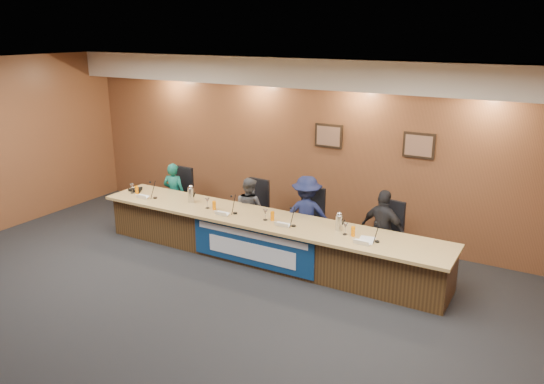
{
  "coord_description": "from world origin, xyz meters",
  "views": [
    {
      "loc": [
        4.13,
        -4.56,
        3.69
      ],
      "look_at": [
        0.01,
        2.63,
        1.11
      ],
      "focal_mm": 35.0,
      "sensor_mm": 36.0,
      "label": 1
    }
  ],
  "objects": [
    {
      "name": "floor",
      "position": [
        0.0,
        0.0,
        0.0
      ],
      "size": [
        10.0,
        10.0,
        0.0
      ],
      "primitive_type": "plane",
      "color": "black",
      "rests_on": "ground"
    },
    {
      "name": "ceiling",
      "position": [
        0.0,
        0.0,
        3.2
      ],
      "size": [
        10.0,
        8.0,
        0.04
      ],
      "primitive_type": "cube",
      "color": "silver",
      "rests_on": "wall_back"
    },
    {
      "name": "wall_back",
      "position": [
        0.0,
        4.0,
        1.6
      ],
      "size": [
        10.0,
        0.04,
        3.2
      ],
      "primitive_type": "cube",
      "color": "brown",
      "rests_on": "floor"
    },
    {
      "name": "soffit",
      "position": [
        0.0,
        3.75,
        2.95
      ],
      "size": [
        10.0,
        0.5,
        0.5
      ],
      "primitive_type": "cube",
      "color": "beige",
      "rests_on": "wall_back"
    },
    {
      "name": "dais_body",
      "position": [
        0.0,
        2.4,
        0.35
      ],
      "size": [
        6.0,
        0.8,
        0.7
      ],
      "primitive_type": "cube",
      "color": "#422C16",
      "rests_on": "floor"
    },
    {
      "name": "dais_top",
      "position": [
        0.0,
        2.35,
        0.72
      ],
      "size": [
        6.1,
        0.95,
        0.05
      ],
      "primitive_type": "cube",
      "color": "tan",
      "rests_on": "dais_body"
    },
    {
      "name": "banner",
      "position": [
        0.0,
        1.99,
        0.38
      ],
      "size": [
        2.2,
        0.02,
        0.65
      ],
      "primitive_type": "cube",
      "color": "navy",
      "rests_on": "dais_body"
    },
    {
      "name": "banner_text_upper",
      "position": [
        0.0,
        1.97,
        0.58
      ],
      "size": [
        2.0,
        0.01,
        0.1
      ],
      "primitive_type": "cube",
      "color": "silver",
      "rests_on": "banner"
    },
    {
      "name": "banner_text_lower",
      "position": [
        0.0,
        1.97,
        0.3
      ],
      "size": [
        1.6,
        0.01,
        0.28
      ],
      "primitive_type": "cube",
      "color": "silver",
      "rests_on": "banner"
    },
    {
      "name": "wall_photo_left",
      "position": [
        0.4,
        3.97,
        1.85
      ],
      "size": [
        0.52,
        0.04,
        0.42
      ],
      "primitive_type": "cube",
      "color": "black",
      "rests_on": "wall_back"
    },
    {
      "name": "wall_photo_right",
      "position": [
        2.0,
        3.97,
        1.85
      ],
      "size": [
        0.52,
        0.04,
        0.42
      ],
      "primitive_type": "cube",
      "color": "black",
      "rests_on": "wall_back"
    },
    {
      "name": "panelist_a",
      "position": [
        -2.38,
        2.99,
        0.61
      ],
      "size": [
        0.5,
        0.38,
        1.21
      ],
      "primitive_type": "imported",
      "rotation": [
        0.0,
        0.0,
        3.36
      ],
      "color": "#0F5549",
      "rests_on": "floor"
    },
    {
      "name": "panelist_b",
      "position": [
        -0.67,
        2.99,
        0.58
      ],
      "size": [
        0.63,
        0.53,
        1.17
      ],
      "primitive_type": "imported",
      "rotation": [
        0.0,
        0.0,
        2.98
      ],
      "color": "#45454A",
      "rests_on": "floor"
    },
    {
      "name": "panelist_c",
      "position": [
        0.47,
        2.99,
        0.68
      ],
      "size": [
        1.0,
        0.8,
        1.35
      ],
      "primitive_type": "imported",
      "rotation": [
        0.0,
        0.0,
        3.54
      ],
      "color": "#12183D",
      "rests_on": "floor"
    },
    {
      "name": "panelist_d",
      "position": [
        1.8,
        2.99,
        0.66
      ],
      "size": [
        0.82,
        0.48,
        1.32
      ],
      "primitive_type": "imported",
      "rotation": [
        0.0,
        0.0,
        2.93
      ],
      "color": "black",
      "rests_on": "floor"
    },
    {
      "name": "office_chair_a",
      "position": [
        -2.38,
        3.09,
        0.48
      ],
      "size": [
        0.5,
        0.5,
        0.08
      ],
      "primitive_type": "cube",
      "rotation": [
        0.0,
        0.0,
        -0.04
      ],
      "color": "black",
      "rests_on": "floor"
    },
    {
      "name": "office_chair_b",
      "position": [
        -0.67,
        3.09,
        0.48
      ],
      "size": [
        0.51,
        0.51,
        0.08
      ],
      "primitive_type": "cube",
      "rotation": [
        0.0,
        0.0,
        -0.07
      ],
      "color": "black",
      "rests_on": "floor"
    },
    {
      "name": "office_chair_c",
      "position": [
        0.47,
        3.09,
        0.48
      ],
      "size": [
        0.54,
        0.54,
        0.08
      ],
      "primitive_type": "cube",
      "rotation": [
        0.0,
        0.0,
        0.13
      ],
      "color": "black",
      "rests_on": "floor"
    },
    {
      "name": "office_chair_d",
      "position": [
        1.8,
        3.09,
        0.48
      ],
      "size": [
        0.55,
        0.55,
        0.08
      ],
      "primitive_type": "cube",
      "rotation": [
        0.0,
        0.0,
        -0.17
      ],
      "color": "black",
      "rests_on": "floor"
    },
    {
      "name": "nameplate_a",
      "position": [
        -2.41,
        2.11,
        0.8
      ],
      "size": [
        0.24,
        0.08,
        0.1
      ],
      "primitive_type": "cube",
      "rotation": [
        0.31,
        0.0,
        0.0
      ],
      "color": "white",
      "rests_on": "dais_top"
    },
    {
      "name": "microphone_a",
      "position": [
        -2.2,
        2.25,
        0.76
      ],
      "size": [
        0.07,
        0.07,
        0.02
      ],
      "primitive_type": "cylinder",
      "color": "black",
      "rests_on": "dais_top"
    },
    {
      "name": "juice_glass_a",
      "position": [
        -2.67,
        2.29,
        0.82
      ],
      "size": [
        0.06,
        0.06,
        0.15
      ],
      "primitive_type": "cylinder",
      "color": "orange",
      "rests_on": "dais_top"
    },
    {
      "name": "water_glass_a",
      "position": [
        -2.77,
        2.28,
        0.84
      ],
      "size": [
        0.08,
        0.08,
        0.18
      ],
      "primitive_type": "cylinder",
      "color": "silver",
      "rests_on": "dais_top"
    },
    {
      "name": "nameplate_b",
      "position": [
        -0.64,
        2.07,
        0.8
      ],
      "size": [
        0.24,
        0.08,
        0.1
      ],
      "primitive_type": "cube",
      "rotation": [
        0.31,
        0.0,
        0.0
      ],
      "color": "white",
      "rests_on": "dais_top"
    },
    {
      "name": "microphone_b",
      "position": [
        -0.49,
        2.28,
        0.76
      ],
      "size": [
        0.07,
        0.07,
        0.02
      ],
      "primitive_type": "cylinder",
      "color": "black",
      "rests_on": "dais_top"
    },
    {
      "name": "juice_glass_b",
      "position": [
        -0.91,
        2.28,
        0.82
      ],
      "size": [
        0.06,
        0.06,
        0.15
      ],
      "primitive_type": "cylinder",
      "color": "orange",
      "rests_on": "dais_top"
    },
    {
      "name": "water_glass_b",
      "position": [
        -1.05,
        2.28,
        0.84
      ],
      "size": [
        0.08,
        0.08,
        0.18
      ],
      "primitive_type": "cylinder",
      "color": "silver",
      "rests_on": "dais_top"
    },
    {
      "name": "nameplate_c",
      "position": [
        0.47,
        2.12,
        0.8
      ],
      "size": [
        0.24,
        0.08,
        0.1
      ],
      "primitive_type": "cube",
      "rotation": [
        0.31,
        0.0,
        0.0
      ],
      "color": "white",
      "rests_on": "dais_top"
    },
    {
      "name": "microphone_c",
      "position": [
        0.61,
        2.24,
        0.76
      ],
      "size": [
        0.07,
        0.07,
        0.02
      ],
      "primitive_type": "cylinder",
      "color": "black",
      "rests_on": "dais_top"
    },
    {
      "name": "juice_glass_c",
      "position": [
        0.2,
        2.31,
        0.82
      ],
      "size": [
        0.06,
        0.06,
        0.15
      ],
      "primitive_type": "cylinder",
      "color": "orange",
      "rests_on": "dais_top"
    },
    {
      "name": "water_glass_c",
      "position": [
        0.09,
        2.27,
        0.84
      ],
      "size": [
        0.08,
        0.08,
        0.18
      ],
      "primitive_type": "cylinder",
      "color": "silver",
      "rests_on": "dais_top"
    },
    {
      "name": "nameplate_d",
      "position": [
        1.78,
        2.07,
        0.8
      ],
      "size": [
        0.24,
        0.08,
        0.1
      ],
      "primitive_type": "cube",
      "rotation": [
        0.31,
        0.0,
        0.0
      ],
      "color": "white",
      "rests_on": "dais_top"
    },
    {
      "name": "microphone_d",
      "position": [
        1.94,
        2.28,
        0.76
      ],
      "size": [
        0.07,
        0.07,
        0.02
      ],
      "primitive_type": "cylinder",
      "color": "black",
      "rests_on": "dais_top"
    },
    {
      "name": "juice_glass_d",
      "position": [
        1.56,
        2.33,
        0.82
      ],
      "size": [
        0.06,
        0.06,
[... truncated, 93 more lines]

